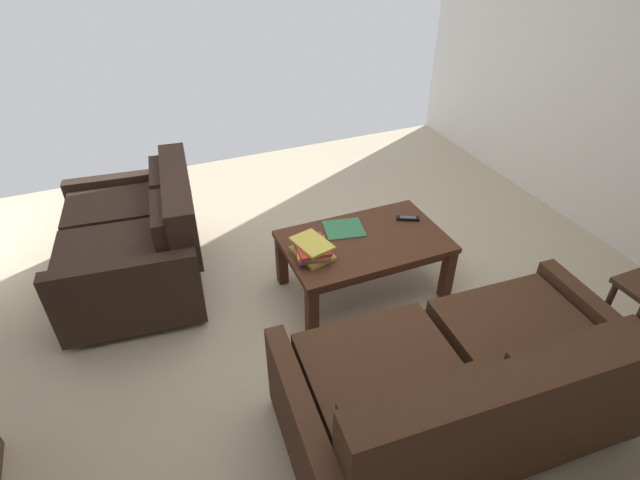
# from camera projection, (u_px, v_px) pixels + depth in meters

# --- Properties ---
(ground_plane) EXTENTS (4.95, 5.05, 0.01)m
(ground_plane) POSITION_uv_depth(u_px,v_px,m) (323.00, 311.00, 3.37)
(ground_plane) COLOR beige
(sofa_main) EXTENTS (1.80, 0.99, 0.81)m
(sofa_main) POSITION_uv_depth(u_px,v_px,m) (465.00, 389.00, 2.42)
(sofa_main) COLOR black
(sofa_main) RESTS_ON ground
(loveseat_near) EXTENTS (1.02, 1.32, 0.81)m
(loveseat_near) POSITION_uv_depth(u_px,v_px,m) (138.00, 241.00, 3.43)
(loveseat_near) COLOR black
(loveseat_near) RESTS_ON ground
(coffee_table) EXTENTS (1.09, 0.67, 0.43)m
(coffee_table) POSITION_uv_depth(u_px,v_px,m) (364.00, 247.00, 3.34)
(coffee_table) COLOR #4C2819
(coffee_table) RESTS_ON ground
(book_stack) EXTENTS (0.26, 0.31, 0.11)m
(book_stack) POSITION_uv_depth(u_px,v_px,m) (312.00, 249.00, 3.13)
(book_stack) COLOR #E0CC4C
(book_stack) RESTS_ON coffee_table
(tv_remote) EXTENTS (0.16, 0.11, 0.02)m
(tv_remote) POSITION_uv_depth(u_px,v_px,m) (408.00, 218.00, 3.50)
(tv_remote) COLOR black
(tv_remote) RESTS_ON coffee_table
(loose_magazine) EXTENTS (0.31, 0.28, 0.01)m
(loose_magazine) POSITION_uv_depth(u_px,v_px,m) (344.00, 229.00, 3.40)
(loose_magazine) COLOR #337F51
(loose_magazine) RESTS_ON coffee_table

